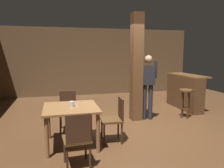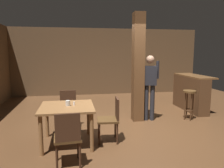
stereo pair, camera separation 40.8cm
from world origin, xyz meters
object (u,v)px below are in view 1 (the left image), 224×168
bar_counter (184,91)px  bar_stool_near (186,97)px  standing_person (148,83)px  chair_north (68,108)px  napkin_cup (72,104)px  chair_east (115,117)px  salt_shaker (78,104)px  chair_south (77,137)px  dining_table (71,113)px

bar_counter → bar_stool_near: 1.09m
standing_person → chair_north: bearing=-172.2°
chair_north → napkin_cup: chair_north is taller
chair_east → bar_stool_near: size_ratio=1.12×
chair_east → chair_north: bearing=133.6°
bar_counter → salt_shaker: bearing=-151.5°
chair_north → chair_east: 1.28m
chair_south → chair_east: size_ratio=1.00×
chair_south → salt_shaker: size_ratio=12.01×
napkin_cup → standing_person: standing_person is taller
dining_table → bar_counter: 4.21m
napkin_cup → standing_person: 2.40m
chair_north → standing_person: standing_person is taller
chair_north → bar_stool_near: bearing=2.5°
chair_south → napkin_cup: (-0.01, 0.92, 0.31)m
dining_table → bar_counter: bearing=27.9°
salt_shaker → bar_stool_near: salt_shaker is taller
chair_south → bar_stool_near: 3.69m
napkin_cup → bar_counter: 4.20m
chair_north → salt_shaker: (0.15, -0.88, 0.30)m
chair_east → bar_stool_near: (2.29, 1.07, 0.09)m
chair_east → bar_counter: bearing=35.1°
bar_stool_near → standing_person: bearing=172.0°
bar_stool_near → salt_shaker: bearing=-161.5°
dining_table → bar_stool_near: bar_stool_near is taller
chair_east → salt_shaker: (-0.74, 0.05, 0.30)m
salt_shaker → bar_stool_near: 3.20m
chair_north → napkin_cup: bearing=-88.0°
chair_north → dining_table: bearing=-89.3°
napkin_cup → bar_stool_near: size_ratio=0.13×
napkin_cup → bar_stool_near: (3.15, 1.03, -0.23)m
chair_east → standing_person: standing_person is taller
chair_south → salt_shaker: (0.11, 0.93, 0.30)m
napkin_cup → salt_shaker: bearing=7.2°
chair_south → chair_east: (0.84, 0.88, 0.00)m
chair_east → napkin_cup: 0.91m
napkin_cup → chair_south: bearing=-89.2°
dining_table → napkin_cup: (0.02, 0.01, 0.17)m
standing_person → bar_stool_near: standing_person is taller
dining_table → salt_shaker: 0.21m
dining_table → chair_east: chair_east is taller
chair_north → chair_east: size_ratio=1.00×
dining_table → napkin_cup: bearing=30.8°
bar_counter → bar_stool_near: (-0.56, -0.93, 0.03)m
chair_south → standing_person: standing_person is taller
dining_table → salt_shaker: size_ratio=13.81×
chair_north → bar_stool_near: 3.18m
bar_counter → bar_stool_near: size_ratio=2.01×
dining_table → salt_shaker: (0.14, 0.03, 0.15)m
chair_north → chair_east: same height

